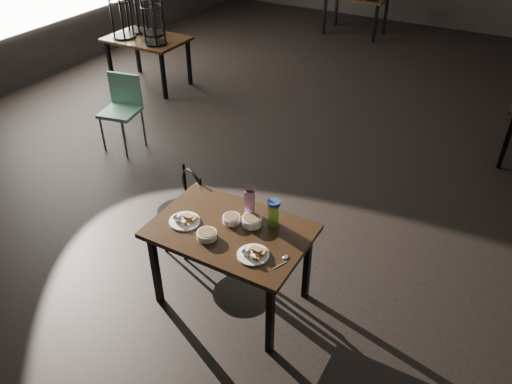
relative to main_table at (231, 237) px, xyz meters
The scene contains 12 objects.
main_table is the anchor object (origin of this frame).
plate_left 0.38m from the main_table, 164.20° to the right, with size 0.24×0.24×0.08m.
plate_right 0.36m from the main_table, 30.76° to the right, with size 0.23×0.23×0.08m.
bowl_near 0.14m from the main_table, 115.32° to the left, with size 0.14×0.14×0.05m.
bowl_far 0.21m from the main_table, 49.09° to the left, with size 0.16×0.16×0.06m.
bowl_big 0.22m from the main_table, 119.75° to the right, with size 0.15×0.15×0.05m.
juice_carton 0.32m from the main_table, 81.49° to the left, with size 0.09×0.09×0.29m.
water_bottle 0.38m from the main_table, 39.07° to the left, with size 0.12×0.12×0.22m.
spoon 0.52m from the main_table, 10.25° to the right, with size 0.06×0.18×0.01m.
bentwood_chair 0.83m from the main_table, 153.25° to the left, with size 0.44×0.43×0.81m.
school_chair 2.99m from the main_table, 147.88° to the left, with size 0.50×0.50×0.91m.
bg_table_left 4.82m from the main_table, 137.24° to the left, with size 1.20×0.80×1.48m.
Camera 1 is at (1.84, -5.09, 3.15)m, focal length 35.00 mm.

